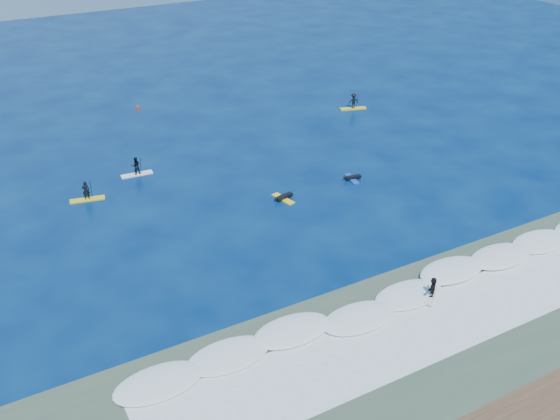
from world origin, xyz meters
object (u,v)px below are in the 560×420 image
sup_paddler_left (86,193)px  sup_paddler_center (136,167)px  sup_paddler_right (353,102)px  wave_surfer (433,288)px  prone_paddler_near (283,198)px  marker_buoy (138,108)px  prone_paddler_far (352,178)px

sup_paddler_left → sup_paddler_center: 5.38m
sup_paddler_right → wave_surfer: size_ratio=1.56×
sup_paddler_right → wave_surfer: sup_paddler_right is taller
sup_paddler_left → prone_paddler_near: (13.63, -7.36, -0.43)m
sup_paddler_center → wave_surfer: sup_paddler_center is taller
marker_buoy → prone_paddler_far: bearing=-66.2°
sup_paddler_left → marker_buoy: (9.60, 17.30, -0.27)m
prone_paddler_far → wave_surfer: bearing=172.3°
sup_paddler_center → prone_paddler_far: (15.59, -9.56, -0.56)m
sup_paddler_left → prone_paddler_near: bearing=-17.2°
sup_paddler_right → prone_paddler_near: (-16.40, -14.08, -0.62)m
prone_paddler_far → marker_buoy: (-10.78, 24.41, 0.18)m
sup_paddler_center → sup_paddler_right: 25.59m
sup_paddler_center → marker_buoy: sup_paddler_center is taller
sup_paddler_left → marker_buoy: sup_paddler_left is taller
sup_paddler_left → wave_surfer: (15.44, -22.84, 0.21)m
prone_paddler_far → wave_surfer: size_ratio=1.09×
sup_paddler_left → marker_buoy: size_ratio=3.78×
wave_surfer → prone_paddler_far: bearing=36.2°
prone_paddler_near → wave_surfer: (1.81, -15.48, 0.64)m
sup_paddler_left → prone_paddler_far: (20.38, -7.10, -0.45)m
sup_paddler_center → marker_buoy: 15.62m
prone_paddler_near → prone_paddler_far: bearing=-99.6°
prone_paddler_far → marker_buoy: 26.68m
sup_paddler_center → wave_surfer: bearing=-62.6°
prone_paddler_near → prone_paddler_far: (6.75, 0.25, -0.01)m
prone_paddler_near → prone_paddler_far: size_ratio=1.11×
sup_paddler_left → sup_paddler_center: bearing=38.3°
sup_paddler_left → prone_paddler_far: sup_paddler_left is taller
wave_surfer → marker_buoy: size_ratio=2.55×
sup_paddler_right → prone_paddler_near: bearing=-120.9°
sup_paddler_center → sup_paddler_right: size_ratio=0.94×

